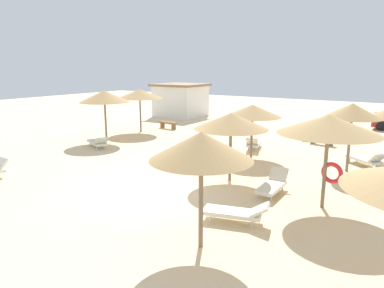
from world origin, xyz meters
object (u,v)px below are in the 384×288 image
(lounger_2, at_px, (254,143))
(lounger_4, at_px, (98,142))
(beach_cabana, at_px, (181,100))
(parasol_1, at_px, (352,111))
(bench_1, at_px, (168,124))
(parasol_0, at_px, (231,121))
(lounger_7, at_px, (366,159))
(parasol_3, at_px, (201,146))
(lounger_3, at_px, (237,212))
(bench_0, at_px, (306,133))
(parasol_2, at_px, (253,111))
(parasol_9, at_px, (140,94))
(bench_2, at_px, (322,139))
(lounger_0, at_px, (273,185))
(parasol_4, at_px, (104,96))
(parasol_8, at_px, (329,125))

(lounger_2, distance_m, lounger_4, 8.71)
(lounger_4, relative_size, beach_cabana, 0.47)
(parasol_1, relative_size, bench_1, 1.94)
(parasol_0, height_order, lounger_4, parasol_0)
(lounger_7, bearing_deg, parasol_3, -103.19)
(parasol_0, relative_size, bench_1, 1.91)
(lounger_3, distance_m, bench_0, 13.71)
(parasol_2, height_order, parasol_9, parasol_9)
(bench_1, bearing_deg, lounger_2, -18.99)
(parasol_1, xyz_separation_m, lounger_2, (-5.11, 1.75, -2.32))
(lounger_3, distance_m, lounger_4, 11.75)
(parasol_0, relative_size, parasol_3, 0.98)
(lounger_3, relative_size, bench_1, 1.31)
(beach_cabana, bearing_deg, parasol_2, -42.13)
(lounger_2, bearing_deg, beach_cabana, 141.43)
(parasol_9, distance_m, beach_cabana, 8.46)
(parasol_9, distance_m, bench_0, 11.31)
(lounger_7, bearing_deg, bench_2, 127.43)
(parasol_3, height_order, bench_0, parasol_3)
(lounger_4, bearing_deg, bench_2, 36.84)
(parasol_0, distance_m, bench_0, 10.38)
(parasol_0, height_order, lounger_7, parasol_0)
(parasol_1, relative_size, lounger_0, 1.59)
(parasol_3, height_order, bench_2, parasol_3)
(parasol_2, xyz_separation_m, parasol_4, (-8.95, -1.26, 0.39))
(parasol_1, bearing_deg, lounger_4, -167.66)
(lounger_3, bearing_deg, lounger_7, 75.04)
(parasol_9, relative_size, bench_0, 2.05)
(lounger_7, bearing_deg, beach_cabana, 151.16)
(lounger_2, distance_m, lounger_3, 9.68)
(parasol_2, bearing_deg, parasol_1, -0.69)
(parasol_0, xyz_separation_m, beach_cabana, (-12.35, 14.39, -0.91))
(lounger_3, bearing_deg, lounger_0, 89.75)
(parasol_4, relative_size, parasol_8, 0.98)
(lounger_4, xyz_separation_m, lounger_7, (13.13, 4.08, 0.00))
(bench_0, bearing_deg, parasol_2, -99.58)
(parasol_2, xyz_separation_m, bench_1, (-8.51, 4.43, -1.99))
(lounger_2, xyz_separation_m, lounger_4, (-7.46, -4.50, -0.00))
(parasol_1, distance_m, lounger_7, 2.73)
(lounger_2, height_order, bench_1, lounger_2)
(parasol_8, distance_m, parasol_9, 15.68)
(parasol_1, xyz_separation_m, bench_2, (-2.24, 4.99, -2.29))
(parasol_0, relative_size, parasol_8, 0.93)
(bench_1, height_order, beach_cabana, beach_cabana)
(lounger_2, xyz_separation_m, bench_2, (2.87, 3.24, 0.03))
(parasol_9, distance_m, bench_1, 3.19)
(parasol_1, bearing_deg, parasol_9, 170.18)
(bench_0, bearing_deg, parasol_8, -72.10)
(parasol_4, xyz_separation_m, lounger_0, (11.75, -3.22, -2.40))
(bench_1, bearing_deg, parasol_2, -27.47)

